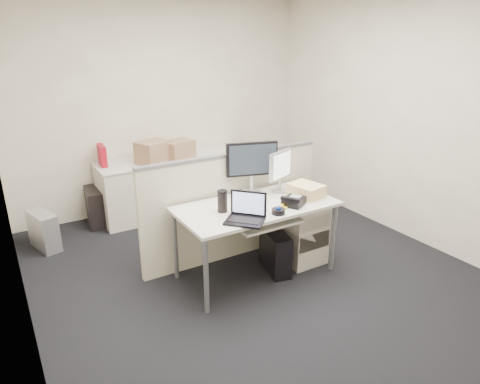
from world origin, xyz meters
TOP-DOWN VIEW (x-y plane):
  - floor at (0.00, 0.00)m, footprint 4.00×4.50m
  - wall_back at (0.00, 2.25)m, footprint 4.00×0.02m
  - wall_left at (-2.00, 0.00)m, footprint 0.02×4.50m
  - wall_right at (2.00, 0.00)m, footprint 0.02×4.50m
  - desk at (0.00, 0.00)m, footprint 1.50×0.75m
  - keyboard_tray at (0.00, -0.18)m, footprint 0.62×0.32m
  - drawer_pedestal at (0.55, 0.05)m, footprint 0.40×0.55m
  - cubicle_partition at (0.00, 0.45)m, footprint 2.00×0.06m
  - back_counter at (0.00, 1.93)m, footprint 2.00×0.60m
  - monitor_main at (0.15, 0.32)m, footprint 0.55×0.34m
  - monitor_small at (0.40, 0.18)m, footprint 0.38×0.28m
  - laptop at (-0.30, -0.28)m, footprint 0.39×0.40m
  - trackball at (0.05, -0.28)m, footprint 0.15×0.15m
  - desk_phone at (0.30, -0.18)m, footprint 0.27×0.26m
  - paper_stack at (-0.12, -0.08)m, footprint 0.26×0.30m
  - sticky_pad at (0.18, -0.18)m, footprint 0.12×0.12m
  - travel_mug at (-0.35, 0.02)m, footprint 0.12×0.12m
  - banana at (0.19, -0.15)m, footprint 0.15×0.15m
  - cellphone at (-0.15, 0.05)m, footprint 0.07×0.10m
  - manila_folders at (0.55, -0.05)m, footprint 0.31×0.36m
  - keyboard at (0.05, -0.14)m, footprint 0.43×0.18m
  - pc_tower_desk at (0.20, -0.05)m, footprint 0.28×0.48m
  - pc_tower_spare_dark at (-1.05, 2.03)m, footprint 0.25×0.51m
  - pc_tower_spare_silver at (-1.70, 1.65)m, footprint 0.29×0.48m
  - cardboard_box_left at (-0.33, 1.81)m, footprint 0.47×0.42m
  - cardboard_box_right at (0.00, 1.81)m, footprint 0.42×0.37m
  - red_binder at (-0.90, 2.03)m, footprint 0.09×0.29m

SIDE VIEW (x-z plane):
  - floor at x=0.00m, z-range -0.01..0.00m
  - pc_tower_spare_silver at x=-1.70m, z-range 0.00..0.42m
  - pc_tower_desk at x=0.20m, z-range 0.00..0.42m
  - pc_tower_spare_dark at x=-1.05m, z-range 0.00..0.46m
  - drawer_pedestal at x=0.55m, z-range 0.00..0.65m
  - back_counter at x=0.00m, z-range 0.00..0.72m
  - cubicle_partition at x=0.00m, z-range 0.00..1.10m
  - keyboard_tray at x=0.00m, z-range 0.61..0.63m
  - keyboard at x=0.05m, z-range 0.63..0.65m
  - desk at x=0.00m, z-range 0.30..1.03m
  - paper_stack at x=-0.12m, z-range 0.73..0.74m
  - cellphone at x=-0.15m, z-range 0.73..0.74m
  - sticky_pad at x=0.18m, z-range 0.73..0.74m
  - banana at x=0.19m, z-range 0.73..0.77m
  - trackball at x=0.05m, z-range 0.73..0.78m
  - desk_phone at x=0.30m, z-range 0.73..0.80m
  - manila_folders at x=0.55m, z-range 0.73..0.85m
  - travel_mug at x=-0.35m, z-range 0.73..0.92m
  - cardboard_box_right at x=0.00m, z-range 0.72..0.98m
  - laptop at x=-0.30m, z-range 0.73..0.97m
  - red_binder at x=-0.90m, z-range 0.72..0.99m
  - cardboard_box_left at x=-0.33m, z-range 0.72..1.01m
  - monitor_small at x=0.40m, z-range 0.73..1.15m
  - monitor_main at x=0.15m, z-range 0.73..1.25m
  - wall_back at x=0.00m, z-range 0.00..2.70m
  - wall_left at x=-2.00m, z-range 0.00..2.70m
  - wall_right at x=2.00m, z-range 0.00..2.70m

